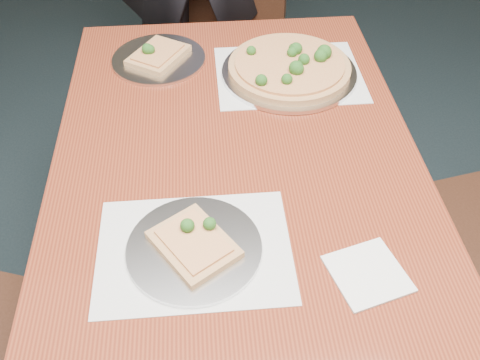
{
  "coord_description": "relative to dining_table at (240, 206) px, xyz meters",
  "views": [
    {
      "loc": [
        -0.13,
        -0.27,
        1.63
      ],
      "look_at": [
        -0.05,
        0.61,
        0.75
      ],
      "focal_mm": 40.0,
      "sensor_mm": 36.0,
      "label": 1
    }
  ],
  "objects": [
    {
      "name": "placemat_main",
      "position": [
        0.18,
        0.42,
        0.09
      ],
      "size": [
        0.42,
        0.32,
        0.0
      ],
      "primitive_type": "cube",
      "color": "white",
      "rests_on": "dining_table"
    },
    {
      "name": "placemat_near",
      "position": [
        -0.11,
        -0.2,
        0.09
      ],
      "size": [
        0.4,
        0.3,
        0.0
      ],
      "primitive_type": "cube",
      "color": "white",
      "rests_on": "dining_table"
    },
    {
      "name": "pizza_pan",
      "position": [
        0.18,
        0.42,
        0.12
      ],
      "size": [
        0.39,
        0.39,
        0.08
      ],
      "color": "silver",
      "rests_on": "dining_table"
    },
    {
      "name": "dining_table",
      "position": [
        0.0,
        0.0,
        0.0
      ],
      "size": [
        0.9,
        1.5,
        0.75
      ],
      "color": "maroon",
      "rests_on": "ground"
    },
    {
      "name": "slice_plate_far",
      "position": [
        -0.2,
        0.53,
        0.1
      ],
      "size": [
        0.28,
        0.28,
        0.06
      ],
      "color": "silver",
      "rests_on": "dining_table"
    },
    {
      "name": "slice_plate_near",
      "position": [
        -0.11,
        -0.2,
        0.11
      ],
      "size": [
        0.28,
        0.28,
        0.06
      ],
      "color": "silver",
      "rests_on": "dining_table"
    },
    {
      "name": "chair_far",
      "position": [
        0.04,
        1.07,
        -0.14
      ],
      "size": [
        0.54,
        0.54,
        0.91
      ],
      "rotation": [
        0.0,
        0.0,
        -0.36
      ],
      "color": "black",
      "rests_on": "ground"
    },
    {
      "name": "napkin",
      "position": [
        0.23,
        -0.29,
        0.09
      ],
      "size": [
        0.17,
        0.17,
        0.01
      ],
      "primitive_type": "cube",
      "rotation": [
        0.0,
        0.0,
        0.28
      ],
      "color": "white",
      "rests_on": "dining_table"
    }
  ]
}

